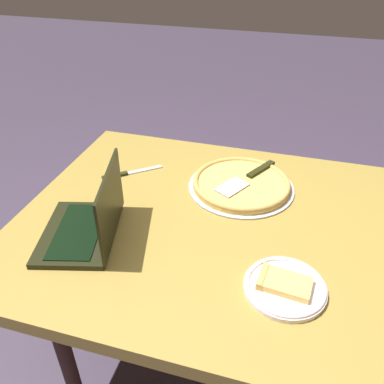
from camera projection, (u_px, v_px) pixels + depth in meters
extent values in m
plane|color=#393040|center=(202.00, 351.00, 1.71)|extent=(12.00, 12.00, 0.00)
cube|color=olive|center=(204.00, 225.00, 1.31)|extent=(1.21, 1.03, 0.05)
cylinder|color=#3A231F|center=(66.00, 359.00, 1.31)|extent=(0.05, 0.05, 0.68)
cylinder|color=#3A231F|center=(148.00, 223.00, 1.89)|extent=(0.05, 0.05, 0.68)
cylinder|color=#3A231F|center=(306.00, 253.00, 1.73)|extent=(0.05, 0.05, 0.68)
cube|color=black|center=(79.00, 233.00, 1.23)|extent=(0.28, 0.35, 0.02)
cube|color=black|center=(78.00, 230.00, 1.22)|extent=(0.20, 0.29, 0.00)
cube|color=black|center=(111.00, 204.00, 1.16)|extent=(0.08, 0.29, 0.21)
cube|color=#3A508C|center=(110.00, 204.00, 1.16)|extent=(0.07, 0.26, 0.18)
cylinder|color=white|center=(285.00, 288.00, 1.05)|extent=(0.22, 0.22, 0.01)
torus|color=silver|center=(285.00, 285.00, 1.04)|extent=(0.21, 0.21, 0.01)
cube|color=#E3B556|center=(286.00, 283.00, 1.04)|extent=(0.14, 0.10, 0.02)
cube|color=gold|center=(262.00, 277.00, 1.06)|extent=(0.03, 0.09, 0.03)
cylinder|color=#A8A0A4|center=(241.00, 187.00, 1.45)|extent=(0.38, 0.38, 0.01)
cylinder|color=#E0B54F|center=(241.00, 184.00, 1.44)|extent=(0.35, 0.35, 0.02)
torus|color=tan|center=(241.00, 182.00, 1.44)|extent=(0.35, 0.35, 0.02)
cube|color=#B5A6BB|center=(232.00, 187.00, 1.40)|extent=(0.12, 0.14, 0.00)
cube|color=black|center=(261.00, 169.00, 1.50)|extent=(0.09, 0.14, 0.01)
cube|color=beige|center=(140.00, 171.00, 1.54)|extent=(0.15, 0.13, 0.00)
cube|color=black|center=(115.00, 176.00, 1.51)|extent=(0.09, 0.08, 0.01)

